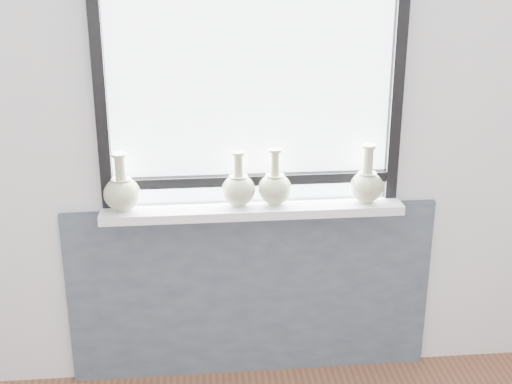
{
  "coord_description": "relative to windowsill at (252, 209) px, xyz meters",
  "views": [
    {
      "loc": [
        -0.27,
        -1.18,
        2.05
      ],
      "look_at": [
        0.0,
        1.55,
        1.02
      ],
      "focal_mm": 50.0,
      "sensor_mm": 36.0,
      "label": 1
    }
  ],
  "objects": [
    {
      "name": "back_wall",
      "position": [
        0.0,
        0.1,
        0.42
      ],
      "size": [
        3.6,
        0.02,
        2.6
      ],
      "primitive_type": "cube",
      "color": "silver",
      "rests_on": "ground"
    },
    {
      "name": "apron_panel",
      "position": [
        0.0,
        0.07,
        -0.45
      ],
      "size": [
        1.7,
        0.03,
        0.86
      ],
      "primitive_type": "cube",
      "color": "#4F5D68",
      "rests_on": "ground"
    },
    {
      "name": "windowsill",
      "position": [
        0.0,
        0.0,
        0.0
      ],
      "size": [
        1.32,
        0.18,
        0.04
      ],
      "primitive_type": "cube",
      "color": "white",
      "rests_on": "apron_panel"
    },
    {
      "name": "window",
      "position": [
        0.0,
        0.06,
        0.56
      ],
      "size": [
        1.3,
        0.06,
        1.05
      ],
      "color": "black",
      "rests_on": "windowsill"
    },
    {
      "name": "vase_a",
      "position": [
        -0.56,
        -0.0,
        0.1
      ],
      "size": [
        0.16,
        0.16,
        0.25
      ],
      "rotation": [
        0.0,
        0.0,
        -0.26
      ],
      "color": "#AFB890",
      "rests_on": "windowsill"
    },
    {
      "name": "vase_b",
      "position": [
        -0.06,
        0.01,
        0.1
      ],
      "size": [
        0.15,
        0.15,
        0.24
      ],
      "rotation": [
        0.0,
        0.0,
        0.41
      ],
      "color": "#AFB890",
      "rests_on": "windowsill"
    },
    {
      "name": "vase_c",
      "position": [
        0.1,
        0.01,
        0.1
      ],
      "size": [
        0.15,
        0.15,
        0.25
      ],
      "rotation": [
        0.0,
        0.0,
        -0.15
      ],
      "color": "#AFB890",
      "rests_on": "windowsill"
    },
    {
      "name": "vase_d",
      "position": [
        0.5,
        -0.01,
        0.1
      ],
      "size": [
        0.15,
        0.15,
        0.26
      ],
      "rotation": [
        0.0,
        0.0,
        -0.09
      ],
      "color": "#AFB890",
      "rests_on": "windowsill"
    }
  ]
}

